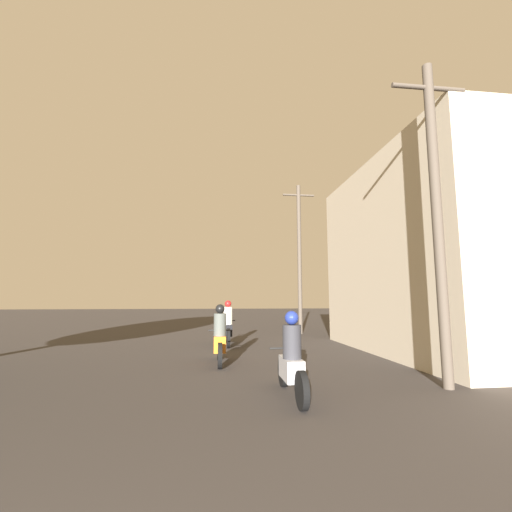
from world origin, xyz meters
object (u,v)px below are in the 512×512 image
Objects in this scene: building_right_near at (450,257)px; utility_pole_near at (437,210)px; utility_pole_far at (299,254)px; motorcycle_black at (228,327)px; motorcycle_orange at (220,339)px; motorcycle_silver at (292,362)px.

utility_pole_near is (-3.15, -3.91, 0.41)m from building_right_near.
utility_pole_far reaches higher than utility_pole_near.
motorcycle_orange is at bearing -93.98° from motorcycle_black.
building_right_near is (7.36, 0.91, 2.39)m from motorcycle_orange.
motorcycle_orange is 0.29× the size of utility_pole_near.
building_right_near reaches higher than motorcycle_orange.
motorcycle_black reaches higher than motorcycle_silver.
utility_pole_near is at bearing 12.60° from motorcycle_silver.
motorcycle_black is at bearing 159.21° from building_right_near.
motorcycle_orange is at bearing -118.95° from utility_pole_far.
motorcycle_orange is 0.89× the size of motorcycle_black.
building_right_near is 5.04m from utility_pole_near.
motorcycle_silver is 0.26× the size of building_right_near.
motorcycle_silver is 0.27× the size of utility_pole_far.
building_right_near is 1.21× the size of utility_pole_near.
motorcycle_silver is 0.31× the size of utility_pole_near.
motorcycle_orange is 3.59m from motorcycle_black.
motorcycle_orange is 0.24× the size of building_right_near.
utility_pole_far is at bearing 46.69° from motorcycle_black.
utility_pole_near reaches higher than motorcycle_orange.
utility_pole_far is (-3.36, 6.32, 0.84)m from building_right_near.
utility_pole_far is (2.82, 10.43, 3.26)m from motorcycle_silver.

